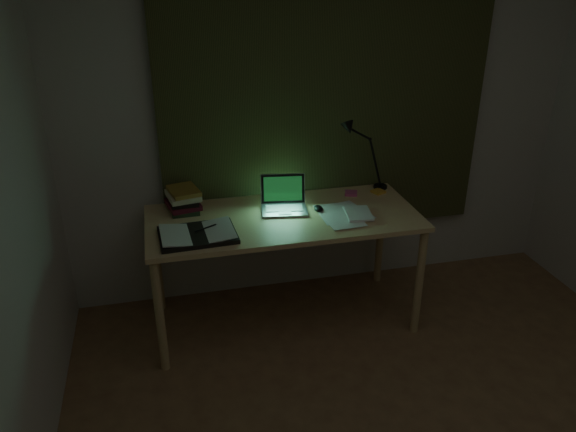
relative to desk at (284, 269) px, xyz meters
name	(u,v)px	position (x,y,z in m)	size (l,w,h in m)	color
wall_back	(325,117)	(0.39, 0.45, 0.87)	(3.50, 0.00, 2.50)	beige
curtain	(328,88)	(0.39, 0.41, 1.07)	(2.20, 0.06, 2.00)	#33371B
desk	(284,269)	(0.00, 0.00, 0.00)	(1.68, 0.73, 0.77)	tan
laptop	(284,196)	(0.02, 0.07, 0.49)	(0.29, 0.32, 0.20)	#A7A7AB
open_textbook	(198,234)	(-0.54, -0.16, 0.40)	(0.43, 0.31, 0.04)	silver
book_stack	(183,199)	(-0.59, 0.23, 0.46)	(0.19, 0.22, 0.15)	silver
loose_papers	(349,213)	(0.40, -0.08, 0.39)	(0.35, 0.37, 0.02)	silver
mouse	(318,209)	(0.23, 0.02, 0.40)	(0.06, 0.09, 0.03)	black
sticky_yellow	(378,192)	(0.71, 0.22, 0.39)	(0.08, 0.08, 0.02)	gold
sticky_pink	(351,193)	(0.52, 0.23, 0.39)	(0.08, 0.08, 0.02)	#DC5590
desk_lamp	(383,153)	(0.76, 0.29, 0.64)	(0.34, 0.26, 0.51)	black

